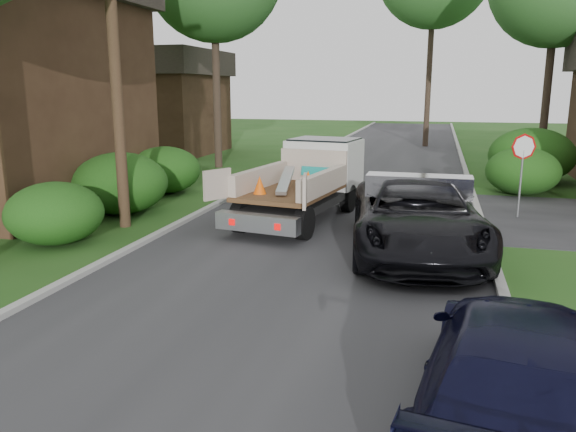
% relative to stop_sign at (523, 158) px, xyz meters
% --- Properties ---
extents(ground, '(120.00, 120.00, 0.00)m').
position_rel_stop_sign_xyz_m(ground, '(-5.20, -9.00, -1.78)').
color(ground, '#1E4915').
rests_on(ground, ground).
extents(road, '(8.00, 90.00, 0.02)m').
position_rel_stop_sign_xyz_m(road, '(-5.20, 1.00, -1.77)').
color(road, '#28282B').
rests_on(road, ground).
extents(curb_left, '(0.20, 90.00, 0.12)m').
position_rel_stop_sign_xyz_m(curb_left, '(-9.30, 1.00, -1.72)').
color(curb_left, '#9E9E99').
rests_on(curb_left, ground).
extents(curb_right, '(0.20, 90.00, 0.12)m').
position_rel_stop_sign_xyz_m(curb_right, '(-1.10, 1.00, -1.72)').
color(curb_right, '#9E9E99').
rests_on(curb_right, ground).
extents(stop_sign, '(0.71, 0.32, 2.48)m').
position_rel_stop_sign_xyz_m(stop_sign, '(0.00, 0.00, 0.00)').
color(stop_sign, slate).
rests_on(stop_sign, ground).
extents(utility_pole, '(2.42, 1.25, 10.00)m').
position_rel_stop_sign_xyz_m(utility_pole, '(-10.68, -4.02, 3.40)').
color(utility_pole, '#382619').
rests_on(utility_pole, ground).
extents(house_left_far, '(7.56, 7.56, 6.00)m').
position_rel_stop_sign_xyz_m(house_left_far, '(-18.70, 13.00, 1.27)').
color(house_left_far, '#362216').
rests_on(house_left_far, ground).
extents(hedge_left_a, '(2.34, 2.34, 1.53)m').
position_rel_stop_sign_xyz_m(hedge_left_a, '(-11.40, -6.00, -1.01)').
color(hedge_left_a, '#0E400E').
rests_on(hedge_left_a, ground).
extents(hedge_left_b, '(2.86, 2.86, 1.87)m').
position_rel_stop_sign_xyz_m(hedge_left_b, '(-11.70, -2.50, -0.84)').
color(hedge_left_b, '#0E400E').
rests_on(hedge_left_b, ground).
extents(hedge_left_c, '(2.60, 2.60, 1.70)m').
position_rel_stop_sign_xyz_m(hedge_left_c, '(-12.00, 1.00, -0.93)').
color(hedge_left_c, '#0E400E').
rests_on(hedge_left_c, ground).
extents(hedge_right_a, '(2.60, 2.60, 1.70)m').
position_rel_stop_sign_xyz_m(hedge_right_a, '(0.60, 4.00, -0.93)').
color(hedge_right_a, '#0E400E').
rests_on(hedge_right_a, ground).
extents(hedge_right_b, '(3.38, 3.38, 2.21)m').
position_rel_stop_sign_xyz_m(hedge_right_b, '(1.30, 7.00, -0.67)').
color(hedge_right_b, '#0E400E').
rests_on(hedge_right_b, ground).
extents(flatbed_truck, '(3.30, 6.15, 2.22)m').
position_rel_stop_sign_xyz_m(flatbed_truck, '(-6.03, -1.16, -0.57)').
color(flatbed_truck, black).
rests_on(flatbed_truck, ground).
extents(black_pickup, '(3.64, 6.51, 1.72)m').
position_rel_stop_sign_xyz_m(black_pickup, '(-2.80, -4.50, -0.92)').
color(black_pickup, black).
rests_on(black_pickup, ground).
extents(navy_suv, '(2.82, 5.39, 1.49)m').
position_rel_stop_sign_xyz_m(navy_suv, '(-1.40, -11.50, -1.03)').
color(navy_suv, black).
rests_on(navy_suv, ground).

